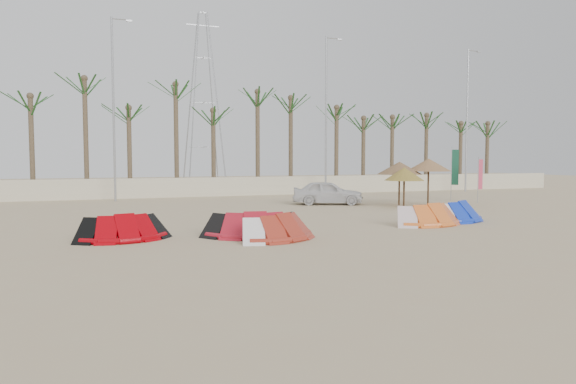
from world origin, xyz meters
name	(u,v)px	position (x,y,z in m)	size (l,w,h in m)	color
ground	(362,251)	(0.00, 0.00, 0.00)	(120.00, 120.00, 0.00)	tan
boundary_wall	(207,187)	(0.00, 22.00, 0.65)	(60.00, 0.30, 1.30)	beige
palm_line	(211,104)	(0.67, 23.50, 6.44)	(52.00, 4.00, 7.70)	brown
lamp_b	(114,106)	(-5.96, 20.00, 5.77)	(1.25, 0.14, 11.00)	#A5A8AD
lamp_c	(326,113)	(8.04, 20.00, 5.77)	(1.25, 0.14, 11.00)	#A5A8AD
lamp_d	(467,117)	(20.04, 20.00, 5.77)	(1.25, 0.14, 11.00)	#A5A8AD
pylon	(204,191)	(1.00, 28.00, 0.00)	(3.00, 3.00, 14.00)	#A5A8AD
kite_red_left	(123,226)	(-6.22, 4.54, 0.42)	(3.14, 2.00, 0.90)	#A20008
kite_red_mid	(252,223)	(-2.08, 3.89, 0.42)	(3.60, 2.11, 0.90)	#AE1625
kite_red_right	(277,226)	(-1.47, 3.03, 0.42)	(3.53, 2.64, 0.90)	#A52E1E
kite_orange	(425,213)	(5.28, 4.44, 0.42)	(3.51, 2.18, 0.90)	orange
kite_blue	(455,211)	(7.14, 4.98, 0.42)	(3.40, 2.50, 0.90)	#1435C8
parasol_left	(399,168)	(8.75, 11.81, 2.07)	(2.49, 2.49, 2.43)	#4C331E
parasol_mid	(404,174)	(8.27, 10.58, 1.78)	(2.11, 2.11, 2.14)	#4C331E
parasol_right	(429,165)	(10.38, 11.41, 2.24)	(2.47, 2.47, 2.60)	#4C331E
flag_pink	(481,176)	(13.99, 11.40, 1.60)	(0.44, 0.13, 2.70)	#A5A8AD
flag_green	(454,169)	(13.55, 13.26, 1.97)	(0.44, 0.19, 3.32)	#A5A8AD
car	(328,193)	(5.22, 13.61, 0.67)	(1.59, 3.96, 1.35)	silver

